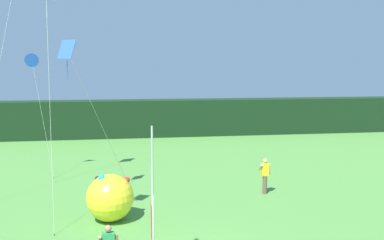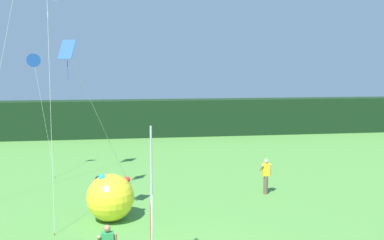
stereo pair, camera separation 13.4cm
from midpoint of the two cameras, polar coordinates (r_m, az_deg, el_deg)
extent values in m
cube|color=black|center=(37.42, -5.50, 0.28)|extent=(80.00, 2.40, 3.27)
cylinder|color=#B7B7BC|center=(12.13, -5.26, -11.39)|extent=(0.06, 0.06, 4.50)
cube|color=red|center=(12.90, -5.35, -14.20)|extent=(0.02, 0.97, 1.20)
cube|color=white|center=(12.34, -5.37, -9.32)|extent=(0.02, 0.60, 1.20)
cube|color=blue|center=(11.87, -5.39, -4.01)|extent=(0.02, 0.23, 1.20)
sphere|color=#A37556|center=(12.34, -11.32, -14.45)|extent=(0.20, 0.20, 0.20)
cylinder|color=#A37556|center=(12.55, -12.36, -15.82)|extent=(0.09, 0.48, 0.42)
cylinder|color=brown|center=(20.68, 10.32, -8.81)|extent=(0.22, 0.22, 0.91)
cube|color=yellow|center=(20.48, 10.37, -6.75)|extent=(0.36, 0.20, 0.62)
sphere|color=beige|center=(20.39, 10.40, -5.57)|extent=(0.20, 0.20, 0.20)
cylinder|color=beige|center=(20.45, 9.71, -6.52)|extent=(0.09, 0.48, 0.42)
cylinder|color=beige|center=(20.57, 10.98, -6.74)|extent=(0.09, 0.14, 0.56)
sphere|color=yellow|center=(17.14, -10.97, -10.45)|extent=(1.90, 1.90, 1.90)
sphere|color=black|center=(17.47, -12.57, -7.95)|extent=(0.27, 0.27, 0.27)
sphere|color=red|center=(17.16, -8.75, -8.16)|extent=(0.27, 0.27, 0.27)
sphere|color=#23B2C6|center=(16.75, -12.11, -7.75)|extent=(0.27, 0.27, 0.27)
cylinder|color=brown|center=(16.51, -18.22, -14.75)|extent=(0.03, 0.03, 0.08)
cylinder|color=silver|center=(16.81, -18.74, 1.84)|extent=(0.43, 2.76, 9.31)
cylinder|color=white|center=(18.29, -19.10, 14.26)|extent=(0.02, 0.02, 0.70)
cylinder|color=brown|center=(19.61, -7.44, -10.90)|extent=(0.03, 0.03, 0.08)
cylinder|color=silver|center=(17.33, -11.54, -2.00)|extent=(2.43, 3.15, 6.78)
cube|color=blue|center=(15.68, -16.64, 9.32)|extent=(0.67, 0.59, 0.70)
cylinder|color=blue|center=(15.67, -16.55, 6.61)|extent=(0.02, 0.02, 0.70)
cylinder|color=brown|center=(24.51, -18.19, -7.52)|extent=(0.03, 0.03, 0.08)
cylinder|color=silver|center=(24.41, -19.55, 0.11)|extent=(1.07, 0.83, 6.56)
cone|color=blue|center=(24.76, -20.89, 7.76)|extent=(0.83, 0.56, 0.79)
camera|label=1|loc=(0.07, -89.75, 0.03)|focal=38.64mm
camera|label=2|loc=(0.07, 90.25, -0.03)|focal=38.64mm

